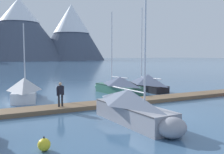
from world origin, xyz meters
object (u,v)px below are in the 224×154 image
object	(u,v)px
sailboat_far_berth	(145,83)
person_on_dock	(60,93)
sailboat_second_berth	(25,89)
sailboat_mid_dock_port	(134,108)
sailboat_mid_dock_starboard	(117,85)
mooring_buoy_channel_marker	(44,145)

from	to	relation	value
sailboat_far_berth	person_on_dock	size ratio (longest dim) A/B	5.38
sailboat_second_berth	person_on_dock	distance (m)	6.19
sailboat_second_berth	sailboat_mid_dock_port	bearing A→B (deg)	-71.11
sailboat_far_berth	person_on_dock	world-z (taller)	sailboat_far_berth
sailboat_mid_dock_starboard	person_on_dock	distance (m)	8.95
sailboat_far_berth	person_on_dock	xyz separation A→B (m)	(-11.42, -5.39, 0.40)
sailboat_second_berth	mooring_buoy_channel_marker	bearing A→B (deg)	-97.33
sailboat_mid_dock_starboard	sailboat_second_berth	bearing A→B (deg)	172.34
sailboat_mid_dock_port	sailboat_mid_dock_starboard	size ratio (longest dim) A/B	1.09
person_on_dock	mooring_buoy_channel_marker	size ratio (longest dim) A/B	2.83
sailboat_second_berth	person_on_dock	size ratio (longest dim) A/B	3.95
sailboat_second_berth	sailboat_far_berth	bearing A→B (deg)	-2.99
person_on_dock	mooring_buoy_channel_marker	xyz separation A→B (m)	(-2.91, -6.79, -1.00)
sailboat_mid_dock_port	mooring_buoy_channel_marker	xyz separation A→B (m)	(-5.50, -1.61, -0.65)
sailboat_mid_dock_port	mooring_buoy_channel_marker	world-z (taller)	sailboat_mid_dock_port
sailboat_mid_dock_port	sailboat_far_berth	world-z (taller)	sailboat_far_berth
sailboat_second_berth	mooring_buoy_channel_marker	world-z (taller)	sailboat_second_berth
sailboat_mid_dock_port	sailboat_mid_dock_starboard	distance (m)	11.19
sailboat_second_berth	sailboat_mid_dock_starboard	bearing A→B (deg)	-7.66
sailboat_second_berth	mooring_buoy_channel_marker	size ratio (longest dim) A/B	11.18
sailboat_second_berth	sailboat_far_berth	distance (m)	12.69
sailboat_far_berth	sailboat_mid_dock_port	bearing A→B (deg)	-129.86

